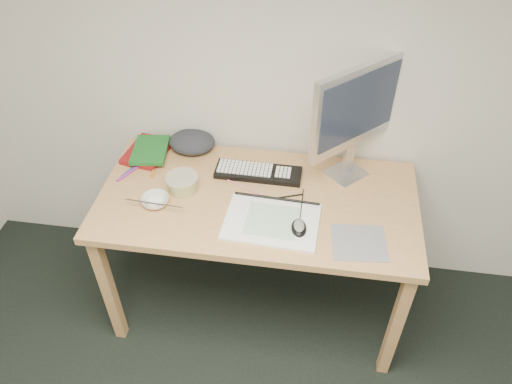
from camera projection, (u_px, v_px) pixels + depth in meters
desk at (257, 211)px, 2.24m from camera, size 1.40×0.70×0.75m
mousepad at (359, 243)px, 1.99m from camera, size 0.23×0.22×0.00m
sketchpad at (272, 221)px, 2.07m from camera, size 0.40×0.30×0.01m
keyboard at (258, 173)px, 2.30m from camera, size 0.40×0.13×0.02m
monitor at (356, 110)px, 2.08m from camera, size 0.36×0.36×0.55m
mouse at (299, 226)px, 2.02m from camera, size 0.08×0.11×0.03m
rice_bowl at (155, 201)px, 2.15m from camera, size 0.13×0.13×0.04m
chopsticks at (154, 203)px, 2.10m from camera, size 0.25×0.03×0.02m
fruit_tub at (182, 183)px, 2.21m from camera, size 0.17×0.17×0.07m
book_red at (148, 152)px, 2.42m from camera, size 0.21×0.26×0.02m
book_green at (150, 150)px, 2.39m from camera, size 0.19×0.24×0.02m
cloth_lump at (192, 142)px, 2.43m from camera, size 0.20×0.17×0.08m
pencil_pink at (245, 188)px, 2.23m from camera, size 0.18×0.09×0.01m
pencil_tan at (258, 192)px, 2.21m from camera, size 0.17×0.06×0.01m
pencil_black at (282, 197)px, 2.19m from camera, size 0.18×0.07×0.01m
marker_blue at (131, 170)px, 2.32m from camera, size 0.06×0.11×0.01m
marker_orange at (154, 168)px, 2.33m from camera, size 0.04×0.13×0.01m
marker_purple at (128, 173)px, 2.30m from camera, size 0.08×0.13×0.01m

